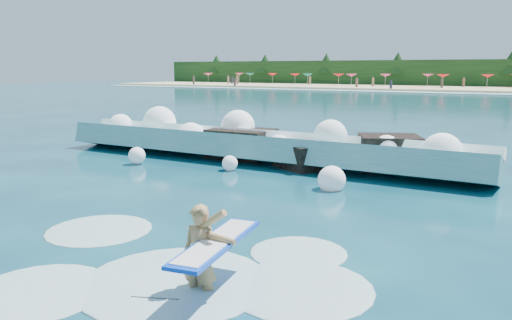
% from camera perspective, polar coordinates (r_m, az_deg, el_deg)
% --- Properties ---
extents(ground, '(200.00, 200.00, 0.00)m').
position_cam_1_polar(ground, '(11.85, -11.27, -6.57)').
color(ground, '#083042').
rests_on(ground, ground).
extents(beach, '(140.00, 20.00, 0.40)m').
position_cam_1_polar(beach, '(86.84, 25.37, 7.29)').
color(beach, tan).
rests_on(beach, ground).
extents(wet_band, '(140.00, 5.00, 0.08)m').
position_cam_1_polar(wet_band, '(75.91, 24.61, 6.92)').
color(wet_band, silver).
rests_on(wet_band, ground).
extents(treeline, '(140.00, 4.00, 5.00)m').
position_cam_1_polar(treeline, '(96.75, 26.02, 8.83)').
color(treeline, black).
rests_on(treeline, ground).
extents(breaking_wave, '(16.75, 2.66, 1.44)m').
position_cam_1_polar(breaking_wave, '(18.84, 0.13, 1.51)').
color(breaking_wave, teal).
rests_on(breaking_wave, ground).
extents(rock_cluster, '(8.17, 3.39, 1.39)m').
position_cam_1_polar(rock_cluster, '(18.31, 5.28, 1.00)').
color(rock_cluster, black).
rests_on(rock_cluster, ground).
extents(surfer_with_board, '(1.06, 2.88, 1.68)m').
position_cam_1_polar(surfer_with_board, '(7.78, -5.98, -10.74)').
color(surfer_with_board, '#A47D4C').
rests_on(surfer_with_board, ground).
extents(wave_spray, '(14.80, 4.76, 1.93)m').
position_cam_1_polar(wave_spray, '(19.06, -1.64, 2.90)').
color(wave_spray, white).
rests_on(wave_spray, ground).
extents(surf_foam, '(8.72, 5.61, 0.16)m').
position_cam_1_polar(surf_foam, '(8.65, -8.45, -13.01)').
color(surf_foam, silver).
rests_on(surf_foam, ground).
extents(beach_umbrellas, '(112.41, 6.96, 0.50)m').
position_cam_1_polar(beach_umbrellas, '(88.40, 25.72, 8.64)').
color(beach_umbrellas, '#D53E6B').
rests_on(beach_umbrellas, ground).
extents(beachgoers, '(91.57, 12.24, 1.94)m').
position_cam_1_polar(beachgoers, '(85.73, 20.52, 8.22)').
color(beachgoers, '#3F332D').
rests_on(beachgoers, ground).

